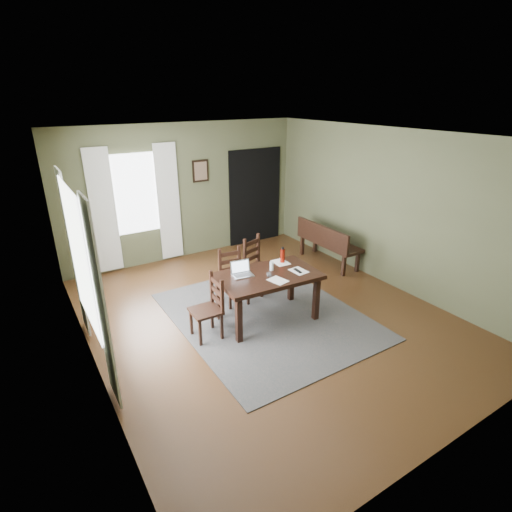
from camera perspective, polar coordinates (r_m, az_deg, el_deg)
ground at (r=6.27m, az=1.47°, el=-8.56°), size 5.00×6.00×0.01m
room_shell at (r=5.57m, az=1.66°, el=7.62°), size 5.02×6.02×2.71m
rug at (r=6.27m, az=1.47°, el=-8.47°), size 2.60×3.20×0.01m
dining_table at (r=5.88m, az=1.68°, el=-3.42°), size 1.54×0.99×0.74m
chair_end at (r=5.61m, az=-6.75°, el=-7.41°), size 0.41×0.41×0.91m
chair_back_left at (r=6.47m, az=-3.26°, el=-3.02°), size 0.42×0.43×0.91m
chair_back_right at (r=6.83m, az=0.27°, el=-1.33°), size 0.53×0.53×0.96m
bench at (r=8.04m, az=10.05°, el=2.21°), size 0.47×1.46×0.83m
laptop at (r=5.81m, az=-2.07°, el=-2.19°), size 0.33×0.27×0.20m
computer_mouse at (r=5.79m, az=1.85°, el=-2.66°), size 0.08×0.10×0.03m
tv_remote at (r=5.96m, az=5.97°, el=-2.11°), size 0.06×0.17×0.02m
drinking_glass at (r=5.94m, az=2.26°, el=-1.44°), size 0.08×0.08×0.14m
water_bottle at (r=6.21m, az=3.81°, el=0.09°), size 0.10×0.10×0.25m
paper_b at (r=5.97m, az=6.11°, el=-2.13°), size 0.22×0.28×0.00m
paper_d at (r=6.24m, az=3.55°, el=-0.91°), size 0.23×0.29×0.00m
paper_e at (r=5.65m, az=3.14°, el=-3.51°), size 0.26×0.30×0.00m
window_left at (r=5.03m, az=-23.94°, el=-0.26°), size 0.01×1.30×1.70m
window_back at (r=7.91m, az=-16.84°, el=8.49°), size 1.00×0.01×1.50m
curtain_left_near at (r=4.39m, az=-21.25°, el=-6.70°), size 0.03×0.48×2.30m
curtain_left_far at (r=5.88m, az=-24.62°, el=0.16°), size 0.03×0.48×2.30m
curtain_back_left at (r=7.81m, az=-20.94°, el=5.89°), size 0.44×0.03×2.30m
curtain_back_right at (r=8.12m, az=-12.37°, el=7.44°), size 0.44×0.03×2.30m
framed_picture at (r=8.29m, az=-7.94°, el=11.95°), size 0.34×0.03×0.44m
doorway_back at (r=9.04m, az=-0.13°, el=8.48°), size 1.30×0.03×2.10m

